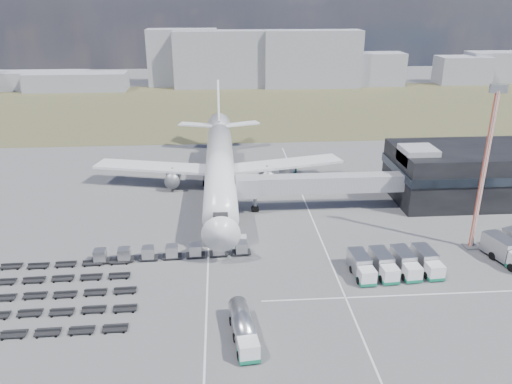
{
  "coord_description": "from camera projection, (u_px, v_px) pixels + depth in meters",
  "views": [
    {
      "loc": [
        0.41,
        -62.15,
        36.75
      ],
      "look_at": [
        6.33,
        19.97,
        4.0
      ],
      "focal_mm": 35.0,
      "sensor_mm": 36.0,
      "label": 1
    }
  ],
  "objects": [
    {
      "name": "ground",
      "position": [
        222.0,
        271.0,
        71.16
      ],
      "size": [
        420.0,
        420.0,
        0.0
      ],
      "primitive_type": "plane",
      "color": "#565659",
      "rests_on": "ground"
    },
    {
      "name": "grass_strip",
      "position": [
        219.0,
        108.0,
        173.1
      ],
      "size": [
        420.0,
        90.0,
        0.01
      ],
      "primitive_type": "cube",
      "color": "brown",
      "rests_on": "ground"
    },
    {
      "name": "lane_markings",
      "position": [
        287.0,
        258.0,
        74.59
      ],
      "size": [
        47.12,
        110.0,
        0.01
      ],
      "color": "silver",
      "rests_on": "ground"
    },
    {
      "name": "terminal",
      "position": [
        472.0,
        172.0,
        94.61
      ],
      "size": [
        30.4,
        16.4,
        11.0
      ],
      "color": "black",
      "rests_on": "ground"
    },
    {
      "name": "jet_bridge",
      "position": [
        309.0,
        184.0,
        89.28
      ],
      "size": [
        30.3,
        3.8,
        7.05
      ],
      "color": "#939399",
      "rests_on": "ground"
    },
    {
      "name": "airliner",
      "position": [
        220.0,
        164.0,
        99.21
      ],
      "size": [
        51.59,
        64.53,
        17.62
      ],
      "color": "white",
      "rests_on": "ground"
    },
    {
      "name": "skyline",
      "position": [
        214.0,
        65.0,
        207.53
      ],
      "size": [
        312.37,
        27.32,
        23.36
      ],
      "color": "#91939F",
      "rests_on": "ground"
    },
    {
      "name": "fuel_tanker",
      "position": [
        243.0,
        329.0,
        56.48
      ],
      "size": [
        3.3,
        9.31,
        2.94
      ],
      "rotation": [
        0.0,
        0.0,
        0.11
      ],
      "color": "white",
      "rests_on": "ground"
    },
    {
      "name": "pushback_tug",
      "position": [
        237.0,
        240.0,
        78.49
      ],
      "size": [
        2.95,
        1.72,
        1.35
      ],
      "primitive_type": "cube",
      "rotation": [
        0.0,
        0.0,
        -0.03
      ],
      "color": "white",
      "rests_on": "ground"
    },
    {
      "name": "catering_truck",
      "position": [
        288.0,
        169.0,
        108.32
      ],
      "size": [
        4.65,
        6.33,
        2.69
      ],
      "rotation": [
        0.0,
        0.0,
        -0.43
      ],
      "color": "white",
      "rests_on": "ground"
    },
    {
      "name": "service_trucks_near",
      "position": [
        395.0,
        264.0,
        70.07
      ],
      "size": [
        12.43,
        7.42,
        2.67
      ],
      "rotation": [
        0.0,
        0.0,
        0.07
      ],
      "color": "white",
      "rests_on": "ground"
    },
    {
      "name": "uld_row",
      "position": [
        172.0,
        252.0,
        74.15
      ],
      "size": [
        23.65,
        2.89,
        1.83
      ],
      "rotation": [
        0.0,
        0.0,
        0.05
      ],
      "color": "black",
      "rests_on": "ground"
    },
    {
      "name": "baggage_dollies",
      "position": [
        34.0,
        296.0,
        64.49
      ],
      "size": [
        27.07,
        18.19,
        0.69
      ],
      "rotation": [
        0.0,
        0.0,
        0.03
      ],
      "color": "black",
      "rests_on": "ground"
    },
    {
      "name": "floodlight_mast",
      "position": [
        484.0,
        171.0,
        73.06
      ],
      "size": [
        2.41,
        1.95,
        25.22
      ],
      "rotation": [
        0.0,
        0.0,
        -0.19
      ],
      "color": "red",
      "rests_on": "ground"
    }
  ]
}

